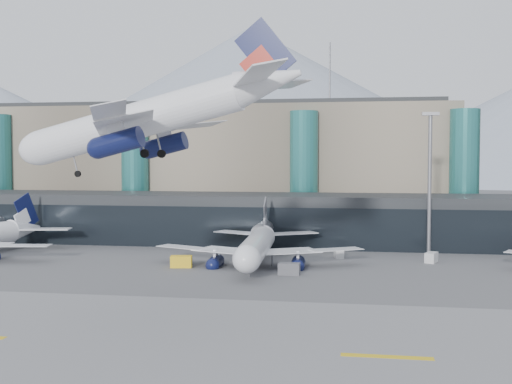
% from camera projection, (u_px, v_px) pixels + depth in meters
% --- Properties ---
extents(ground, '(900.00, 900.00, 0.00)m').
position_uv_depth(ground, '(205.00, 309.00, 73.76)').
color(ground, '#515154').
rests_on(ground, ground).
extents(runway_strip, '(400.00, 40.00, 0.04)m').
position_uv_depth(runway_strip, '(166.00, 346.00, 58.97)').
color(runway_strip, slate).
rests_on(runway_strip, ground).
extents(runway_markings, '(128.00, 1.00, 0.02)m').
position_uv_depth(runway_markings, '(166.00, 346.00, 58.97)').
color(runway_markings, gold).
rests_on(runway_markings, ground).
extents(concourse, '(170.00, 27.00, 10.00)m').
position_uv_depth(concourse, '(272.00, 219.00, 130.41)').
color(concourse, black).
rests_on(concourse, ground).
extents(terminal_main, '(130.00, 30.00, 31.00)m').
position_uv_depth(terminal_main, '(193.00, 166.00, 165.67)').
color(terminal_main, gray).
rests_on(terminal_main, ground).
extents(teal_towers, '(116.40, 19.40, 46.00)m').
position_uv_depth(teal_towers, '(218.00, 173.00, 148.38)').
color(teal_towers, '#297370').
rests_on(teal_towers, ground).
extents(mountain_ridge, '(910.00, 400.00, 110.00)m').
position_uv_depth(mountain_ridge, '(358.00, 117.00, 443.42)').
color(mountain_ridge, gray).
rests_on(mountain_ridge, ground).
extents(lightmast_mid, '(3.00, 1.20, 25.60)m').
position_uv_depth(lightmast_mid, '(430.00, 174.00, 115.54)').
color(lightmast_mid, slate).
rests_on(lightmast_mid, ground).
extents(hero_jet, '(33.37, 33.96, 10.96)m').
position_uv_depth(hero_jet, '(164.00, 106.00, 67.40)').
color(hero_jet, white).
rests_on(hero_jet, ground).
extents(jet_parked_mid, '(35.81, 35.01, 11.54)m').
position_uv_depth(jet_parked_mid, '(258.00, 237.00, 105.34)').
color(jet_parked_mid, white).
rests_on(jet_parked_mid, ground).
extents(veh_c, '(3.23, 1.79, 1.77)m').
position_uv_depth(veh_c, '(289.00, 269.00, 95.21)').
color(veh_c, '#535459').
rests_on(veh_c, ground).
extents(veh_d, '(2.52, 3.31, 1.68)m').
position_uv_depth(veh_d, '(431.00, 257.00, 106.55)').
color(veh_d, '#BEBEBE').
rests_on(veh_d, ground).
extents(veh_g, '(1.89, 2.66, 1.41)m').
position_uv_depth(veh_g, '(339.00, 254.00, 111.39)').
color(veh_g, '#BEBEBE').
rests_on(veh_g, ground).
extents(veh_h, '(3.60, 2.30, 1.85)m').
position_uv_depth(veh_h, '(181.00, 262.00, 101.75)').
color(veh_h, yellow).
rests_on(veh_h, ground).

